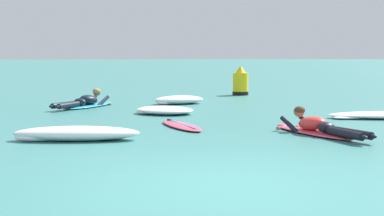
# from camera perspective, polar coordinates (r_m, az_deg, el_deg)

# --- Properties ---
(ground_plane) EXTENTS (120.00, 120.00, 0.00)m
(ground_plane) POSITION_cam_1_polar(r_m,az_deg,el_deg) (17.00, -0.77, 0.46)
(ground_plane) COLOR #387A75
(surfer_near) EXTENTS (1.42, 2.47, 0.54)m
(surfer_near) POSITION_cam_1_polar(r_m,az_deg,el_deg) (11.15, 12.18, -1.86)
(surfer_near) COLOR #E54C66
(surfer_near) RESTS_ON ground
(surfer_far) EXTENTS (1.60, 2.27, 0.54)m
(surfer_far) POSITION_cam_1_polar(r_m,az_deg,el_deg) (16.08, -10.40, 0.55)
(surfer_far) COLOR #2DB2D1
(surfer_far) RESTS_ON ground
(drifting_surfboard) EXTENTS (1.05, 1.86, 0.16)m
(drifting_surfboard) POSITION_cam_1_polar(r_m,az_deg,el_deg) (11.97, -1.07, -1.71)
(drifting_surfboard) COLOR #E54C66
(drifting_surfboard) RESTS_ON ground
(whitewater_mid_left) EXTENTS (1.70, 1.45, 0.19)m
(whitewater_mid_left) POSITION_cam_1_polar(r_m,az_deg,el_deg) (14.30, -2.65, -0.23)
(whitewater_mid_left) COLOR white
(whitewater_mid_left) RESTS_ON ground
(whitewater_mid_right) EXTENTS (1.60, 1.13, 0.24)m
(whitewater_mid_right) POSITION_cam_1_polar(r_m,az_deg,el_deg) (16.79, -1.27, 0.78)
(whitewater_mid_right) COLOR white
(whitewater_mid_right) RESTS_ON ground
(whitewater_back) EXTENTS (2.24, 0.70, 0.25)m
(whitewater_back) POSITION_cam_1_polar(r_m,az_deg,el_deg) (10.46, -11.18, -2.48)
(whitewater_back) COLOR white
(whitewater_back) RESTS_ON ground
(channel_marker_buoy) EXTENTS (0.55, 0.55, 1.00)m
(channel_marker_buoy) POSITION_cam_1_polar(r_m,az_deg,el_deg) (19.98, 4.76, 2.41)
(channel_marker_buoy) COLOR yellow
(channel_marker_buoy) RESTS_ON ground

